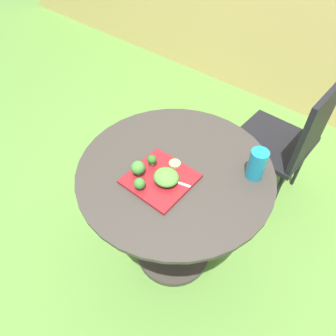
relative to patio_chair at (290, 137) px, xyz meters
name	(u,v)px	position (x,y,z in m)	size (l,w,h in m)	color
ground_plane	(173,252)	(-0.23, -0.80, -0.53)	(12.00, 12.00, 0.00)	#568438
bamboo_fence	(335,17)	(-0.23, 1.05, 0.31)	(8.00, 0.08, 1.67)	tan
patio_table	(174,207)	(-0.23, -0.80, -0.05)	(0.86, 0.86, 0.76)	#38332D
patio_chair	(290,137)	(0.00, 0.00, 0.00)	(0.45, 0.45, 0.90)	black
salad_plate	(160,179)	(-0.24, -0.89, 0.24)	(0.26, 0.26, 0.01)	maroon
drinking_glass	(257,165)	(0.05, -0.62, 0.29)	(0.07, 0.07, 0.14)	teal
fork	(170,180)	(-0.20, -0.87, 0.25)	(0.15, 0.06, 0.00)	silver
lettuce_mound	(166,177)	(-0.21, -0.89, 0.27)	(0.11, 0.10, 0.05)	#519338
broccoli_floret_0	(152,160)	(-0.32, -0.86, 0.28)	(0.04, 0.04, 0.06)	#99B770
broccoli_floret_1	(140,184)	(-0.27, -0.98, 0.28)	(0.05, 0.05, 0.05)	#99B770
broccoli_floret_2	(138,168)	(-0.33, -0.93, 0.28)	(0.06, 0.06, 0.07)	#99B770
cucumber_slice_0	(175,164)	(-0.24, -0.79, 0.25)	(0.05, 0.05, 0.01)	#8EB766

